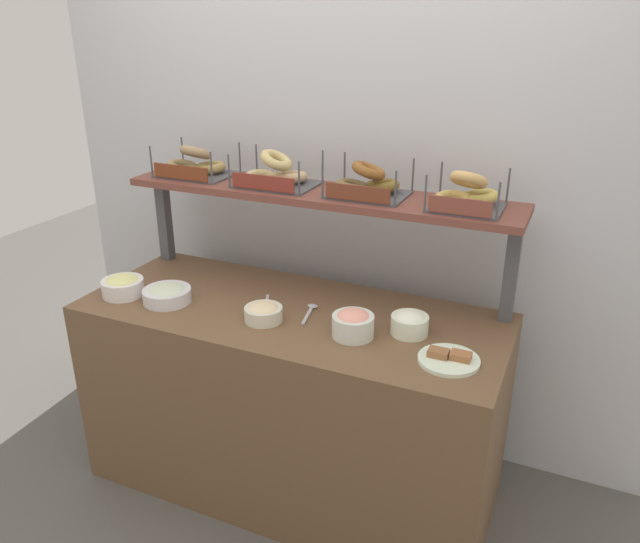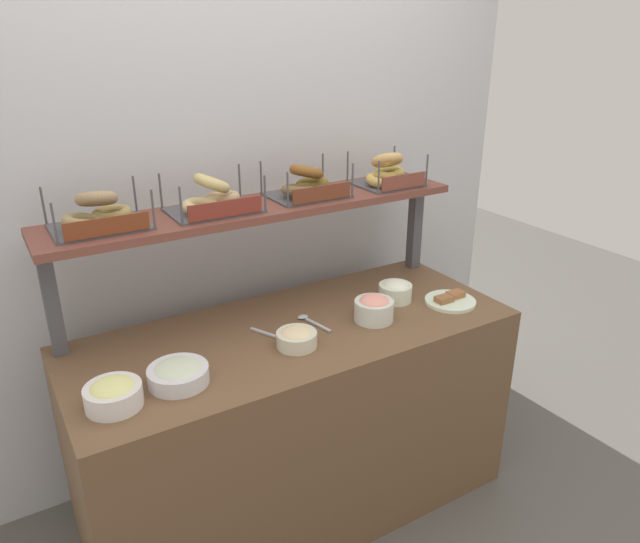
{
  "view_description": "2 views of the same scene",
  "coord_description": "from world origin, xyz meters",
  "views": [
    {
      "loc": [
        1.01,
        -1.98,
        1.94
      ],
      "look_at": [
        0.11,
        0.06,
        1.02
      ],
      "focal_mm": 34.57,
      "sensor_mm": 36.0,
      "label": 1
    },
    {
      "loc": [
        -0.96,
        -1.78,
        1.92
      ],
      "look_at": [
        0.12,
        0.01,
        1.06
      ],
      "focal_mm": 33.34,
      "sensor_mm": 36.0,
      "label": 2
    }
  ],
  "objects": [
    {
      "name": "serving_spoon_by_edge",
      "position": [
        -0.09,
        -0.03,
        0.86
      ],
      "size": [
        0.1,
        0.16,
        0.01
      ],
      "color": "#B7B7BC",
      "rests_on": "deli_counter"
    },
    {
      "name": "bagel_basket_plain",
      "position": [
        -0.19,
        0.27,
        1.33
      ],
      "size": [
        0.33,
        0.26,
        0.15
      ],
      "color": "#4C4C51",
      "rests_on": "upper_shelf"
    },
    {
      "name": "shelf_riser_right",
      "position": [
        0.8,
        0.27,
        1.05
      ],
      "size": [
        0.05,
        0.05,
        0.4
      ],
      "primitive_type": "cube",
      "color": "#4C4C51",
      "rests_on": "deli_counter"
    },
    {
      "name": "upper_shelf",
      "position": [
        0.0,
        0.27,
        1.26
      ],
      "size": [
        1.68,
        0.32,
        0.03
      ],
      "primitive_type": "cube",
      "color": "brown",
      "rests_on": "shelf_riser_left"
    },
    {
      "name": "bowl_scallion_spread",
      "position": [
        -0.5,
        -0.13,
        0.89
      ],
      "size": [
        0.2,
        0.2,
        0.07
      ],
      "color": "silver",
      "rests_on": "deli_counter"
    },
    {
      "name": "bowl_potato_salad",
      "position": [
        -0.06,
        -0.12,
        0.88
      ],
      "size": [
        0.15,
        0.15,
        0.07
      ],
      "color": "silver",
      "rests_on": "deli_counter"
    },
    {
      "name": "bagel_basket_everything",
      "position": [
        -0.6,
        0.28,
        1.33
      ],
      "size": [
        0.32,
        0.24,
        0.15
      ],
      "color": "#4C4C51",
      "rests_on": "upper_shelf"
    },
    {
      "name": "shelf_riser_left",
      "position": [
        -0.8,
        0.27,
        1.05
      ],
      "size": [
        0.05,
        0.05,
        0.4
      ],
      "primitive_type": "cube",
      "color": "#4C4C51",
      "rests_on": "deli_counter"
    },
    {
      "name": "ground_plane",
      "position": [
        0.0,
        0.0,
        0.0
      ],
      "size": [
        8.0,
        8.0,
        0.0
      ],
      "primitive_type": "plane",
      "color": "#595651"
    },
    {
      "name": "serving_plate_white",
      "position": [
        0.67,
        -0.13,
        0.86
      ],
      "size": [
        0.21,
        0.21,
        0.04
      ],
      "color": "white",
      "rests_on": "deli_counter"
    },
    {
      "name": "bagel_basket_sesame",
      "position": [
        0.61,
        0.26,
        1.33
      ],
      "size": [
        0.27,
        0.24,
        0.16
      ],
      "color": "#4C4C51",
      "rests_on": "upper_shelf"
    },
    {
      "name": "serving_spoon_near_plate",
      "position": [
        0.08,
        0.02,
        0.86
      ],
      "size": [
        0.06,
        0.17,
        0.01
      ],
      "color": "#B7B7BC",
      "rests_on": "deli_counter"
    },
    {
      "name": "bagel_basket_cinnamon_raisin",
      "position": [
        0.21,
        0.27,
        1.33
      ],
      "size": [
        0.31,
        0.26,
        0.14
      ],
      "color": "#4C4C51",
      "rests_on": "upper_shelf"
    },
    {
      "name": "bowl_cream_cheese",
      "position": [
        0.49,
        0.01,
        0.9
      ],
      "size": [
        0.14,
        0.14,
        0.09
      ],
      "color": "white",
      "rests_on": "deli_counter"
    },
    {
      "name": "bowl_egg_salad",
      "position": [
        -0.71,
        -0.15,
        0.89
      ],
      "size": [
        0.17,
        0.17,
        0.09
      ],
      "color": "white",
      "rests_on": "deli_counter"
    },
    {
      "name": "deli_counter",
      "position": [
        0.0,
        0.0,
        0.42
      ],
      "size": [
        1.72,
        0.7,
        0.85
      ],
      "primitive_type": "cube",
      "color": "brown",
      "rests_on": "ground_plane"
    },
    {
      "name": "back_wall",
      "position": [
        0.0,
        0.55,
        1.2
      ],
      "size": [
        2.92,
        0.06,
        2.4
      ],
      "primitive_type": "cube",
      "color": "silver",
      "rests_on": "ground_plane"
    },
    {
      "name": "bowl_lox_spread",
      "position": [
        0.3,
        -0.09,
        0.9
      ],
      "size": [
        0.16,
        0.16,
        0.11
      ],
      "color": "silver",
      "rests_on": "deli_counter"
    }
  ]
}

